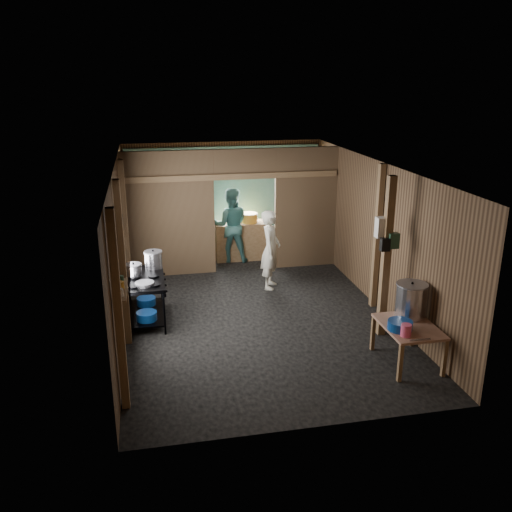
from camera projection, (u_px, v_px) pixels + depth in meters
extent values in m
cube|color=black|center=(254.00, 311.00, 9.83)|extent=(4.50, 7.00, 0.00)
cube|color=#282726|center=(254.00, 166.00, 9.01)|extent=(4.50, 7.00, 0.00)
cube|color=brown|center=(224.00, 199.00, 12.67)|extent=(4.50, 0.00, 2.60)
cube|color=brown|center=(314.00, 330.00, 6.16)|extent=(4.50, 0.00, 2.60)
cube|color=brown|center=(119.00, 249.00, 8.99)|extent=(0.00, 7.00, 2.60)
cube|color=brown|center=(376.00, 234.00, 9.85)|extent=(0.00, 7.00, 2.60)
cube|color=brown|center=(169.00, 215.00, 11.21)|extent=(1.85, 0.10, 2.60)
cube|color=brown|center=(306.00, 208.00, 11.76)|extent=(1.35, 0.10, 2.60)
cube|color=brown|center=(245.00, 163.00, 11.20)|extent=(1.30, 0.10, 0.60)
cube|color=#699D96|center=(225.00, 201.00, 12.63)|extent=(4.40, 0.06, 2.50)
cube|color=#8C6D4B|center=(241.00, 241.00, 12.50)|extent=(1.20, 0.50, 0.85)
cylinder|color=silver|center=(235.00, 173.00, 12.44)|extent=(0.20, 0.03, 0.20)
cube|color=#8C6D4B|center=(118.00, 313.00, 6.59)|extent=(0.10, 0.12, 2.60)
cube|color=#8C6D4B|center=(122.00, 265.00, 8.26)|extent=(0.10, 0.12, 2.60)
cube|color=#8C6D4B|center=(125.00, 230.00, 10.12)|extent=(0.10, 0.12, 2.60)
cube|color=#8C6D4B|center=(377.00, 237.00, 9.65)|extent=(0.10, 0.12, 2.60)
cube|color=#8C6D4B|center=(386.00, 258.00, 8.56)|extent=(0.12, 0.12, 2.60)
cube|color=#8C6D4B|center=(233.00, 176.00, 11.18)|extent=(4.40, 0.12, 0.12)
cylinder|color=gray|center=(121.00, 222.00, 9.26)|extent=(0.03, 0.34, 0.34)
cylinder|color=black|center=(122.00, 222.00, 9.67)|extent=(0.03, 0.30, 0.30)
cube|color=#8C6D4B|center=(121.00, 290.00, 7.03)|extent=(0.14, 0.80, 0.03)
cylinder|color=silver|center=(120.00, 292.00, 6.77)|extent=(0.07, 0.07, 0.10)
cylinder|color=gold|center=(121.00, 285.00, 7.01)|extent=(0.08, 0.08, 0.10)
cylinder|color=#234630|center=(122.00, 279.00, 7.21)|extent=(0.06, 0.06, 0.10)
cube|color=silver|center=(383.00, 227.00, 8.47)|extent=(0.22, 0.15, 0.32)
cube|color=#234630|center=(393.00, 241.00, 8.42)|extent=(0.16, 0.12, 0.24)
cube|color=black|center=(385.00, 245.00, 8.39)|extent=(0.14, 0.10, 0.20)
cylinder|color=silver|center=(134.00, 268.00, 9.50)|extent=(0.21, 0.21, 0.10)
cylinder|color=navy|center=(147.00, 316.00, 9.08)|extent=(0.34, 0.34, 0.14)
cylinder|color=navy|center=(146.00, 301.00, 9.69)|extent=(0.33, 0.33, 0.13)
cylinder|color=navy|center=(400.00, 325.00, 7.74)|extent=(0.45, 0.45, 0.13)
cylinder|color=#F4557F|center=(406.00, 330.00, 7.53)|extent=(0.18, 0.18, 0.17)
cube|color=silver|center=(420.00, 340.00, 7.44)|extent=(0.30, 0.06, 0.01)
cylinder|color=gold|center=(249.00, 218.00, 12.36)|extent=(0.38, 0.38, 0.21)
imported|color=silver|center=(271.00, 250.00, 10.68)|extent=(0.56, 0.67, 1.56)
imported|color=#3B716F|center=(231.00, 225.00, 12.22)|extent=(0.91, 0.76, 1.67)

